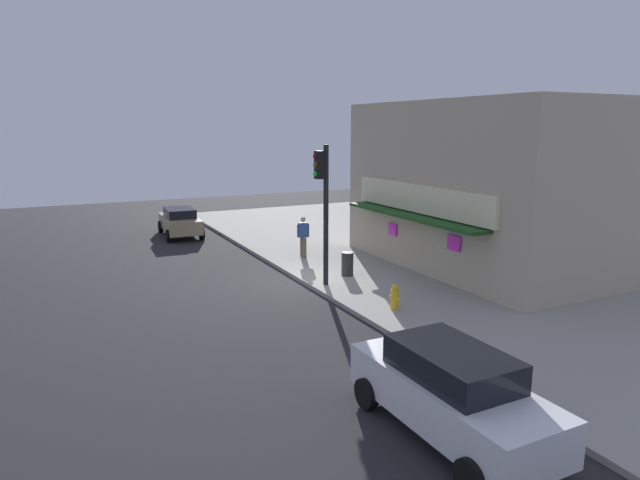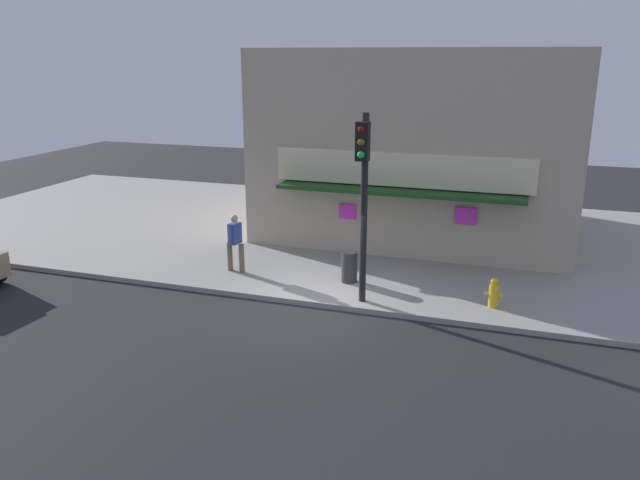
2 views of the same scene
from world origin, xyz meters
name	(u,v)px [view 2 (image 2 of 2)]	position (x,y,z in m)	size (l,w,h in m)	color
ground_plane	(313,307)	(0.00, 0.00, 0.00)	(52.41, 52.41, 0.00)	#232326
sidewalk	(374,237)	(0.00, 6.76, 0.07)	(34.94, 13.52, 0.15)	gray
corner_building	(423,141)	(1.34, 8.40, 3.39)	(10.63, 8.84, 6.49)	tan
traffic_light	(363,184)	(1.19, 0.41, 3.31)	(0.32, 0.58, 4.93)	black
fire_hydrant	(493,293)	(4.51, 1.19, 0.53)	(0.48, 0.24, 0.79)	gold
trash_can	(349,267)	(0.47, 1.81, 0.60)	(0.45, 0.45, 0.90)	#2D2D2D
pedestrian	(235,241)	(-3.02, 1.59, 1.11)	(0.61, 0.55, 1.76)	brown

